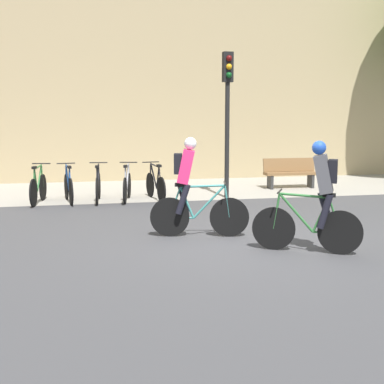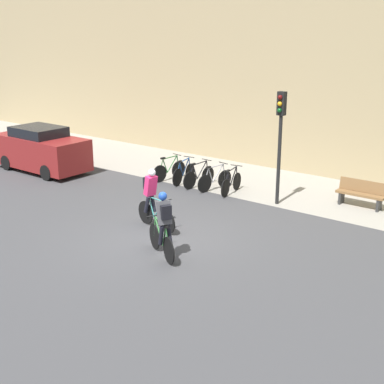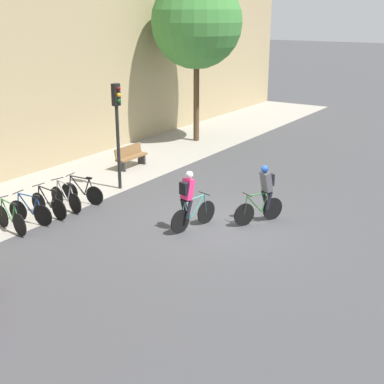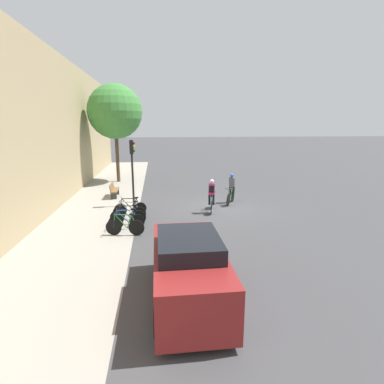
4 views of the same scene
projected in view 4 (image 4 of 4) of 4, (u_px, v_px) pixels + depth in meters
The scene contains 14 objects.
ground at pixel (219, 208), 17.04m from camera, with size 200.00×200.00×0.00m, color #3D3D3F.
kerb_strip at pixel (97, 211), 16.25m from camera, with size 44.00×4.50×0.01m, color gray.
building_facade at pixel (38, 130), 15.00m from camera, with size 44.00×0.60×8.74m, color tan.
cyclist_pink at pixel (212, 195), 15.95m from camera, with size 1.76×0.57×1.80m.
cyclist_grey at pixel (232, 188), 17.84m from camera, with size 1.56×0.86×1.79m.
parked_bike_0 at pixel (125, 226), 12.69m from camera, with size 0.46×1.64×0.97m.
parked_bike_1 at pixel (127, 221), 13.40m from camera, with size 0.46×1.61×0.97m.
parked_bike_2 at pixel (128, 216), 14.11m from camera, with size 0.46×1.69×0.97m.
parked_bike_3 at pixel (129, 212), 14.82m from camera, with size 0.48×1.66×0.96m.
parked_bike_4 at pixel (131, 208), 15.53m from camera, with size 0.46×1.64×0.96m.
traffic_light_pole at pixel (132, 161), 16.88m from camera, with size 0.26×0.30×3.78m.
bench at pixel (114, 190), 19.47m from camera, with size 1.61×0.44×0.89m.
parked_car at pixel (188, 269), 7.89m from camera, with size 4.30×1.84×1.85m.
street_tree_0 at pixel (115, 112), 23.65m from camera, with size 4.29×4.29×7.77m.
Camera 4 is at (-16.13, 3.47, 4.60)m, focal length 28.00 mm.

